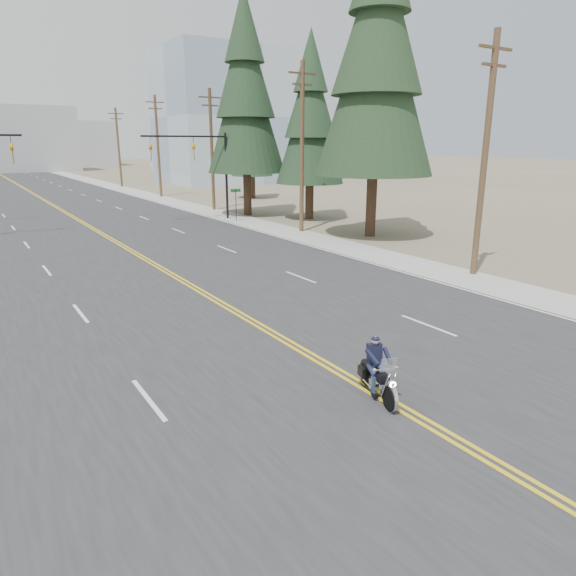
# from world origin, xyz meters

# --- Properties ---
(ground_plane) EXTENTS (400.00, 400.00, 0.00)m
(ground_plane) POSITION_xyz_m (0.00, 0.00, 0.00)
(ground_plane) COLOR #776D56
(ground_plane) RESTS_ON ground
(road) EXTENTS (20.00, 200.00, 0.01)m
(road) POSITION_xyz_m (0.00, 70.00, 0.01)
(road) COLOR #303033
(road) RESTS_ON ground
(sidewalk_right) EXTENTS (3.00, 200.00, 0.01)m
(sidewalk_right) POSITION_xyz_m (11.50, 70.00, 0.01)
(sidewalk_right) COLOR #A5A5A0
(sidewalk_right) RESTS_ON ground
(traffic_mast_right) EXTENTS (7.10, 0.26, 7.00)m
(traffic_mast_right) POSITION_xyz_m (8.98, 32.00, 4.94)
(traffic_mast_right) COLOR black
(traffic_mast_right) RESTS_ON ground
(street_sign) EXTENTS (0.90, 0.06, 2.62)m
(street_sign) POSITION_xyz_m (10.80, 30.00, 1.80)
(street_sign) COLOR black
(street_sign) RESTS_ON ground
(utility_pole_a) EXTENTS (2.20, 0.30, 11.00)m
(utility_pole_a) POSITION_xyz_m (12.50, 8.00, 5.73)
(utility_pole_a) COLOR brown
(utility_pole_a) RESTS_ON ground
(utility_pole_b) EXTENTS (2.20, 0.30, 11.50)m
(utility_pole_b) POSITION_xyz_m (12.50, 23.00, 5.98)
(utility_pole_b) COLOR brown
(utility_pole_b) RESTS_ON ground
(utility_pole_c) EXTENTS (2.20, 0.30, 11.00)m
(utility_pole_c) POSITION_xyz_m (12.50, 38.00, 5.73)
(utility_pole_c) COLOR brown
(utility_pole_c) RESTS_ON ground
(utility_pole_d) EXTENTS (2.20, 0.30, 11.50)m
(utility_pole_d) POSITION_xyz_m (12.50, 53.00, 5.98)
(utility_pole_d) COLOR brown
(utility_pole_d) RESTS_ON ground
(utility_pole_e) EXTENTS (2.20, 0.30, 11.00)m
(utility_pole_e) POSITION_xyz_m (12.50, 70.00, 5.73)
(utility_pole_e) COLOR brown
(utility_pole_e) RESTS_ON ground
(glass_building) EXTENTS (24.00, 16.00, 20.00)m
(glass_building) POSITION_xyz_m (32.00, 70.00, 10.00)
(glass_building) COLOR #9EB5CC
(glass_building) RESTS_ON ground
(haze_bldg_b) EXTENTS (18.00, 14.00, 14.00)m
(haze_bldg_b) POSITION_xyz_m (8.00, 125.00, 7.00)
(haze_bldg_b) COLOR #ADB2B7
(haze_bldg_b) RESTS_ON ground
(haze_bldg_c) EXTENTS (16.00, 12.00, 18.00)m
(haze_bldg_c) POSITION_xyz_m (40.00, 110.00, 9.00)
(haze_bldg_c) COLOR #B7BCC6
(haze_bldg_c) RESTS_ON ground
(haze_bldg_e) EXTENTS (14.00, 14.00, 12.00)m
(haze_bldg_e) POSITION_xyz_m (25.00, 150.00, 6.00)
(haze_bldg_e) COLOR #B7BCC6
(haze_bldg_e) RESTS_ON ground
(motorcyclist) EXTENTS (1.41, 2.14, 1.54)m
(motorcyclist) POSITION_xyz_m (-0.07, 1.05, 0.77)
(motorcyclist) COLOR black
(motorcyclist) RESTS_ON ground
(conifer_near) EXTENTS (7.77, 7.77, 20.56)m
(conifer_near) POSITION_xyz_m (15.45, 18.89, 11.81)
(conifer_near) COLOR #382619
(conifer_near) RESTS_ON ground
(conifer_mid) EXTENTS (5.57, 5.57, 14.84)m
(conifer_mid) POSITION_xyz_m (16.69, 27.99, 8.52)
(conifer_mid) COLOR #382619
(conifer_mid) RESTS_ON ground
(conifer_tall) EXTENTS (6.68, 6.68, 18.56)m
(conifer_tall) POSITION_xyz_m (13.50, 33.02, 10.66)
(conifer_tall) COLOR #382619
(conifer_tall) RESTS_ON ground
(conifer_far) EXTENTS (4.77, 4.77, 12.77)m
(conifer_far) POSITION_xyz_m (20.88, 45.55, 7.33)
(conifer_far) COLOR #382619
(conifer_far) RESTS_ON ground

